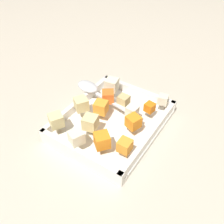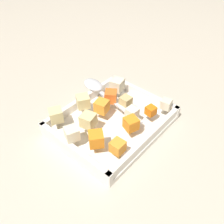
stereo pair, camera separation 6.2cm
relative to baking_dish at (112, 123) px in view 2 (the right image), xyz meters
The scene contains 17 objects.
ground_plane 0.01m from the baking_dish, 18.47° to the left, with size 4.00×4.00×0.00m, color #BCB29E.
baking_dish is the anchor object (origin of this frame).
carrot_chunk_mid_left 0.07m from the baking_dish, 135.52° to the right, with size 0.03×0.03×0.03m, color orange.
carrot_chunk_near_left 0.08m from the baking_dish, 81.13° to the left, with size 0.03×0.03×0.03m, color orange.
carrot_chunk_near_spoon 0.11m from the baking_dish, 133.15° to the left, with size 0.02×0.02×0.02m, color orange.
carrot_chunk_corner_sw 0.11m from the baking_dish, 21.09° to the left, with size 0.03×0.03×0.03m, color orange.
carrot_chunk_center 0.13m from the baking_dish, 47.05° to the left, with size 0.03×0.03×0.03m, color orange.
carrot_chunk_front_center 0.05m from the baking_dish, 71.29° to the right, with size 0.03×0.03×0.03m, color orange.
potato_chunk_back_center 0.13m from the baking_dish, ahead, with size 0.03×0.03×0.03m, color beige.
potato_chunk_corner_nw 0.15m from the baking_dish, 41.41° to the right, with size 0.03×0.03×0.03m, color #E0CC89.
potato_chunk_far_left 0.08m from the baking_dish, 15.98° to the right, with size 0.03×0.03×0.03m, color #E0CC89.
potato_chunk_far_right 0.09m from the baking_dish, 73.57° to the right, with size 0.03×0.03×0.03m, color #E0CC89.
potato_chunk_near_right 0.12m from the baking_dish, 146.24° to the right, with size 0.03×0.03×0.03m, color beige.
potato_chunk_corner_ne 0.07m from the baking_dish, behind, with size 0.03×0.03×0.03m, color tan.
parsnip_chunk_corner_se 0.15m from the baking_dish, 142.46° to the left, with size 0.03×0.03×0.03m, color beige.
parsnip_chunk_mid_right 0.07m from the baking_dish, 123.51° to the left, with size 0.03×0.03×0.03m, color silver.
serving_spoon 0.12m from the baking_dish, 116.04° to the right, with size 0.06×0.23×0.02m.
Camera 2 is at (0.34, 0.30, 0.46)m, focal length 39.19 mm.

